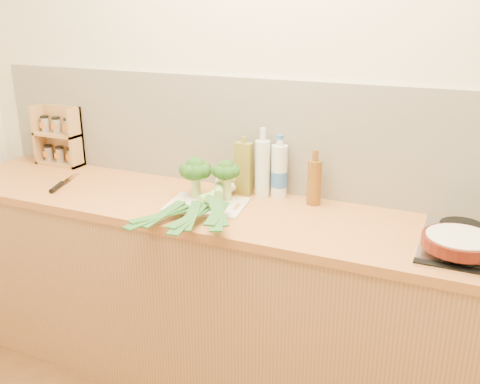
% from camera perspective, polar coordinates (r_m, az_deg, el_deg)
% --- Properties ---
extents(room_shell, '(3.50, 3.50, 3.50)m').
position_cam_1_polar(room_shell, '(2.53, 3.53, 5.88)').
color(room_shell, beige).
rests_on(room_shell, ground).
extents(counter, '(3.20, 0.62, 0.90)m').
position_cam_1_polar(counter, '(2.56, 0.83, -11.44)').
color(counter, '#AE7948').
rests_on(counter, ground).
extents(chopping_board, '(0.38, 0.30, 0.01)m').
position_cam_1_polar(chopping_board, '(2.41, -3.59, -1.38)').
color(chopping_board, beige).
rests_on(chopping_board, counter).
extents(broccoli_left, '(0.15, 0.15, 0.19)m').
position_cam_1_polar(broccoli_left, '(2.47, -4.77, 2.34)').
color(broccoli_left, '#A0B96C').
rests_on(broccoli_left, chopping_board).
extents(broccoli_right, '(0.13, 0.13, 0.19)m').
position_cam_1_polar(broccoli_right, '(2.42, -1.50, 2.12)').
color(broccoli_right, '#A0B96C').
rests_on(broccoli_right, chopping_board).
extents(leek_front, '(0.23, 0.70, 0.04)m').
position_cam_1_polar(leek_front, '(2.40, -4.17, -0.82)').
color(leek_front, white).
rests_on(leek_front, chopping_board).
extents(leek_mid, '(0.15, 0.67, 0.04)m').
position_cam_1_polar(leek_mid, '(2.35, -3.35, -0.77)').
color(leek_mid, white).
rests_on(leek_mid, chopping_board).
extents(leek_back, '(0.31, 0.60, 0.04)m').
position_cam_1_polar(leek_back, '(2.33, -2.32, -0.47)').
color(leek_back, white).
rests_on(leek_back, chopping_board).
extents(chefs_knife, '(0.13, 0.32, 0.02)m').
position_cam_1_polar(chefs_knife, '(2.81, -18.64, 0.70)').
color(chefs_knife, silver).
rests_on(chefs_knife, counter).
extents(skillet, '(0.38, 0.26, 0.05)m').
position_cam_1_polar(skillet, '(2.06, 22.47, -4.93)').
color(skillet, '#51170D').
rests_on(skillet, gas_hob).
extents(spice_rack, '(0.28, 0.11, 0.33)m').
position_cam_1_polar(spice_rack, '(3.19, -18.65, 5.36)').
color(spice_rack, tan).
rests_on(spice_rack, counter).
extents(oil_tin, '(0.08, 0.05, 0.28)m').
position_cam_1_polar(oil_tin, '(2.53, 0.40, 2.54)').
color(oil_tin, olive).
rests_on(oil_tin, counter).
extents(glass_bottle, '(0.07, 0.07, 0.33)m').
position_cam_1_polar(glass_bottle, '(2.50, 2.41, 2.63)').
color(glass_bottle, silver).
rests_on(glass_bottle, counter).
extents(amber_bottle, '(0.06, 0.06, 0.25)m').
position_cam_1_polar(amber_bottle, '(2.42, 7.93, 1.10)').
color(amber_bottle, brown).
rests_on(amber_bottle, counter).
extents(water_bottle, '(0.08, 0.08, 0.28)m').
position_cam_1_polar(water_bottle, '(2.50, 4.20, 2.07)').
color(water_bottle, silver).
rests_on(water_bottle, counter).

